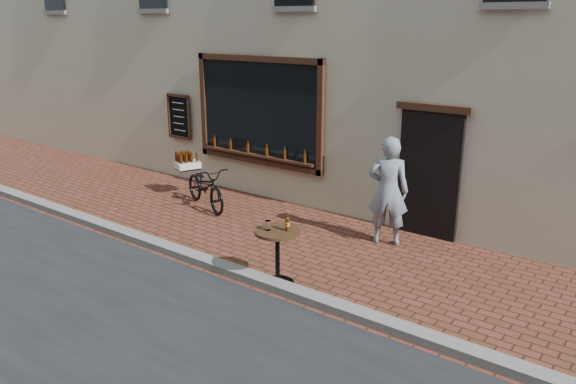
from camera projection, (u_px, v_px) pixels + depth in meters
The scene contains 5 objects.
ground at pixel (210, 274), 8.41m from camera, with size 90.00×90.00×0.00m, color #512A1A.
kerb at pixel (219, 266), 8.55m from camera, with size 90.00×0.25×0.12m, color slate.
cargo_bicycle at pixel (205, 186), 11.34m from camera, with size 2.02×1.20×0.94m.
bistro_table at pixel (278, 246), 7.92m from camera, with size 0.65×0.65×1.11m.
pedestrian at pixel (388, 191), 9.33m from camera, with size 0.68×0.44×1.85m, color gray.
Camera 1 is at (5.57, -5.42, 3.64)m, focal length 35.00 mm.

